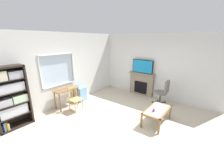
# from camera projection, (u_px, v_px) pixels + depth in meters

# --- Properties ---
(ground) EXTENTS (6.37, 6.13, 0.02)m
(ground) POSITION_uv_depth(u_px,v_px,m) (119.00, 122.00, 4.54)
(ground) COLOR beige
(wall_back_with_window) EXTENTS (5.37, 0.15, 2.77)m
(wall_back_with_window) POSITION_uv_depth(u_px,v_px,m) (67.00, 69.00, 5.64)
(wall_back_with_window) COLOR silver
(wall_back_with_window) RESTS_ON ground
(wall_right) EXTENTS (0.12, 5.33, 2.77)m
(wall_right) POSITION_uv_depth(u_px,v_px,m) (155.00, 66.00, 6.20)
(wall_right) COLOR silver
(wall_right) RESTS_ON ground
(bookshelf) EXTENTS (0.90, 0.38, 1.83)m
(bookshelf) POSITION_uv_depth(u_px,v_px,m) (10.00, 97.00, 4.03)
(bookshelf) COLOR black
(bookshelf) RESTS_ON ground
(desk_under_window) EXTENTS (0.93, 0.41, 0.72)m
(desk_under_window) POSITION_uv_depth(u_px,v_px,m) (67.00, 92.00, 5.42)
(desk_under_window) COLOR brown
(desk_under_window) RESTS_ON ground
(wooden_chair) EXTENTS (0.42, 0.40, 0.90)m
(wooden_chair) POSITION_uv_depth(u_px,v_px,m) (75.00, 99.00, 5.14)
(wooden_chair) COLOR tan
(wooden_chair) RESTS_ON ground
(plastic_drawer_unit) EXTENTS (0.35, 0.40, 0.59)m
(plastic_drawer_unit) POSITION_uv_depth(u_px,v_px,m) (81.00, 94.00, 6.06)
(plastic_drawer_unit) COLOR #72ADDB
(plastic_drawer_unit) RESTS_ON ground
(fireplace) EXTENTS (0.26, 1.23, 1.05)m
(fireplace) POSITION_uv_depth(u_px,v_px,m) (142.00, 84.00, 6.65)
(fireplace) COLOR gray
(fireplace) RESTS_ON ground
(tv) EXTENTS (0.06, 0.96, 0.60)m
(tv) POSITION_uv_depth(u_px,v_px,m) (142.00, 66.00, 6.39)
(tv) COLOR black
(tv) RESTS_ON fireplace
(office_chair) EXTENTS (0.56, 0.58, 1.00)m
(office_chair) POSITION_uv_depth(u_px,v_px,m) (163.00, 91.00, 5.63)
(office_chair) COLOR slate
(office_chair) RESTS_ON ground
(coffee_table) EXTENTS (1.09, 0.58, 0.46)m
(coffee_table) POSITION_uv_depth(u_px,v_px,m) (157.00, 111.00, 4.39)
(coffee_table) COLOR #8C9E99
(coffee_table) RESTS_ON ground
(sippy_cup) EXTENTS (0.07, 0.07, 0.09)m
(sippy_cup) POSITION_uv_depth(u_px,v_px,m) (154.00, 110.00, 4.23)
(sippy_cup) COLOR #DB3D84
(sippy_cup) RESTS_ON coffee_table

